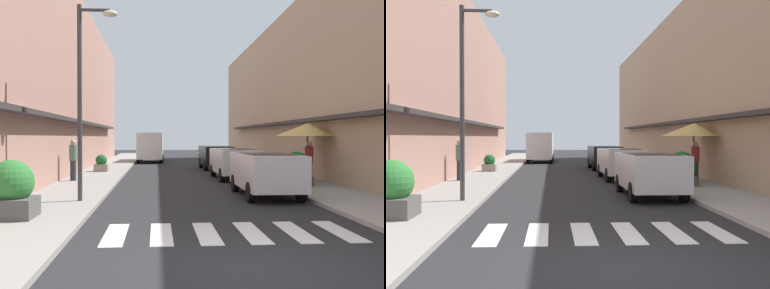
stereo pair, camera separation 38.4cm
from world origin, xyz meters
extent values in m
plane|color=#232326|center=(0.00, 17.09, 0.00)|extent=(93.99, 93.99, 0.00)
cube|color=gray|center=(-4.49, 17.09, 0.06)|extent=(2.54, 59.81, 0.12)
cube|color=#9E998E|center=(4.49, 17.09, 0.06)|extent=(2.54, 59.81, 0.12)
cube|color=#A87A6B|center=(-8.25, 18.22, 4.93)|extent=(5.00, 40.45, 9.86)
cube|color=#332D2D|center=(-5.50, 18.22, 2.80)|extent=(0.50, 28.31, 0.16)
cube|color=tan|center=(8.25, 18.22, 4.61)|extent=(5.00, 40.45, 9.22)
cube|color=#332D2D|center=(5.50, 18.22, 2.80)|extent=(0.50, 28.31, 0.16)
cube|color=silver|center=(-2.38, 2.52, 0.01)|extent=(0.45, 2.20, 0.01)
cube|color=silver|center=(-1.43, 2.52, 0.01)|extent=(0.45, 2.20, 0.01)
cube|color=silver|center=(-0.48, 2.52, 0.01)|extent=(0.45, 2.20, 0.01)
cube|color=silver|center=(0.47, 2.52, 0.01)|extent=(0.45, 2.20, 0.01)
cube|color=silver|center=(1.42, 2.52, 0.01)|extent=(0.45, 2.20, 0.01)
cube|color=silver|center=(2.38, 2.52, 0.01)|extent=(0.45, 2.20, 0.01)
cube|color=silver|center=(2.17, 8.19, 0.89)|extent=(1.76, 4.22, 1.13)
cube|color=black|center=(2.17, 7.98, 1.19)|extent=(1.47, 2.36, 0.56)
cylinder|color=black|center=(1.37, 9.59, 0.32)|extent=(0.22, 0.64, 0.64)
cylinder|color=black|center=(2.96, 9.58, 0.32)|extent=(0.22, 0.64, 0.64)
cylinder|color=black|center=(1.37, 6.80, 0.32)|extent=(0.22, 0.64, 0.64)
cylinder|color=black|center=(2.96, 6.80, 0.32)|extent=(0.22, 0.64, 0.64)
cube|color=silver|center=(2.17, 14.51, 0.89)|extent=(1.84, 4.23, 1.13)
cube|color=black|center=(2.17, 14.30, 1.19)|extent=(1.52, 2.38, 0.56)
cylinder|color=black|center=(1.34, 15.88, 0.32)|extent=(0.23, 0.64, 0.64)
cylinder|color=black|center=(2.93, 15.92, 0.32)|extent=(0.23, 0.64, 0.64)
cylinder|color=black|center=(1.40, 13.11, 0.32)|extent=(0.23, 0.64, 0.64)
cylinder|color=black|center=(2.99, 13.15, 0.32)|extent=(0.23, 0.64, 0.64)
cube|color=black|center=(2.17, 21.11, 0.89)|extent=(1.80, 4.14, 1.13)
cube|color=black|center=(2.17, 20.90, 1.19)|extent=(1.50, 2.32, 0.56)
cylinder|color=black|center=(1.36, 22.46, 0.32)|extent=(0.23, 0.64, 0.64)
cylinder|color=black|center=(2.95, 22.47, 0.32)|extent=(0.23, 0.64, 0.64)
cylinder|color=black|center=(1.39, 19.74, 0.32)|extent=(0.23, 0.64, 0.64)
cylinder|color=black|center=(2.98, 19.76, 0.32)|extent=(0.23, 0.64, 0.64)
cube|color=silver|center=(-2.02, 29.62, 1.34)|extent=(2.10, 5.45, 2.03)
cube|color=black|center=(-2.02, 29.35, 2.09)|extent=(1.72, 3.07, 0.56)
cylinder|color=black|center=(-2.86, 31.43, 0.32)|extent=(0.24, 0.65, 0.64)
cylinder|color=black|center=(-1.07, 31.38, 0.32)|extent=(0.24, 0.65, 0.64)
cylinder|color=black|center=(-2.96, 27.87, 0.32)|extent=(0.24, 0.65, 0.64)
cylinder|color=black|center=(-1.17, 27.82, 0.32)|extent=(0.24, 0.65, 0.64)
cylinder|color=#38383D|center=(-3.81, 6.79, 3.04)|extent=(0.14, 0.14, 5.84)
cylinder|color=#38383D|center=(-3.36, 6.79, 5.81)|extent=(0.90, 0.10, 0.10)
ellipsoid|color=beige|center=(-2.91, 6.79, 5.71)|extent=(0.44, 0.28, 0.20)
cylinder|color=#262626|center=(4.98, 12.15, 0.15)|extent=(0.48, 0.48, 0.06)
cylinder|color=#4C3823|center=(4.98, 12.15, 1.23)|extent=(0.06, 0.06, 2.22)
cone|color=#D8B259|center=(4.98, 12.15, 2.34)|extent=(2.78, 2.78, 0.55)
cube|color=#4C4C4C|center=(-4.93, 4.02, 0.36)|extent=(1.09, 1.09, 0.47)
sphere|color=#2D7533|center=(-4.93, 4.02, 0.96)|extent=(1.05, 1.05, 1.05)
cube|color=#4C4C4C|center=(4.01, 10.62, 0.31)|extent=(1.05, 1.05, 0.38)
sphere|color=#195623|center=(4.01, 10.62, 0.89)|extent=(1.12, 1.12, 1.12)
cube|color=gray|center=(-4.60, 18.40, 0.32)|extent=(0.75, 0.75, 0.39)
sphere|color=#195623|center=(-4.60, 18.40, 0.73)|extent=(0.63, 0.63, 0.63)
cylinder|color=#282B33|center=(-5.17, 13.10, 0.56)|extent=(0.26, 0.26, 0.87)
cylinder|color=#4C7259|center=(-5.17, 13.10, 1.34)|extent=(0.34, 0.34, 0.69)
sphere|color=tan|center=(-5.17, 13.10, 1.80)|extent=(0.24, 0.24, 0.24)
cylinder|color=#282B33|center=(4.94, 11.79, 0.54)|extent=(0.26, 0.26, 0.84)
cylinder|color=maroon|center=(4.94, 11.79, 1.29)|extent=(0.34, 0.34, 0.66)
sphere|color=tan|center=(4.94, 11.79, 1.73)|extent=(0.23, 0.23, 0.23)
camera|label=1|loc=(-1.51, -6.80, 2.02)|focal=41.97mm
camera|label=2|loc=(-1.13, -6.83, 2.02)|focal=41.97mm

